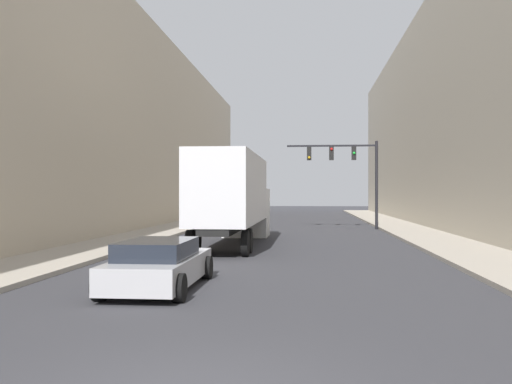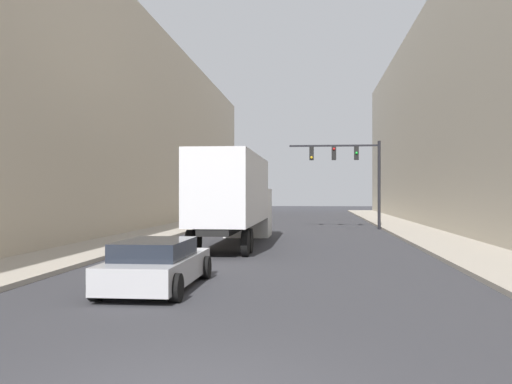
% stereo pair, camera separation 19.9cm
% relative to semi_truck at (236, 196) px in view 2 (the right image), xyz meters
% --- Properties ---
extents(sidewalk_right, '(3.24, 80.00, 0.15)m').
position_rel_semi_truck_xyz_m(sidewalk_right, '(9.70, 10.17, -2.19)').
color(sidewalk_right, '#B2A899').
rests_on(sidewalk_right, ground).
extents(sidewalk_left, '(3.24, 80.00, 0.15)m').
position_rel_semi_truck_xyz_m(sidewalk_left, '(-5.48, 10.17, -2.19)').
color(sidewalk_left, '#B2A899').
rests_on(sidewalk_left, ground).
extents(building_right, '(6.00, 80.00, 15.60)m').
position_rel_semi_truck_xyz_m(building_right, '(14.32, 10.17, 5.53)').
color(building_right, '#BCB29E').
rests_on(building_right, ground).
extents(building_left, '(6.00, 80.00, 14.17)m').
position_rel_semi_truck_xyz_m(building_left, '(-10.10, 10.17, 4.82)').
color(building_left, beige).
rests_on(building_left, ground).
extents(semi_truck, '(2.41, 12.68, 4.07)m').
position_rel_semi_truck_xyz_m(semi_truck, '(0.00, 0.00, 0.00)').
color(semi_truck, silver).
rests_on(semi_truck, ground).
extents(sedan_car, '(2.04, 4.74, 1.23)m').
position_rel_semi_truck_xyz_m(sedan_car, '(-0.29, -12.31, -1.66)').
color(sedan_car, '#B7B7BC').
rests_on(sedan_car, ground).
extents(traffic_signal_gantry, '(6.04, 0.35, 5.87)m').
position_rel_semi_truck_xyz_m(traffic_signal_gantry, '(6.27, 12.08, 1.94)').
color(traffic_signal_gantry, black).
rests_on(traffic_signal_gantry, ground).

